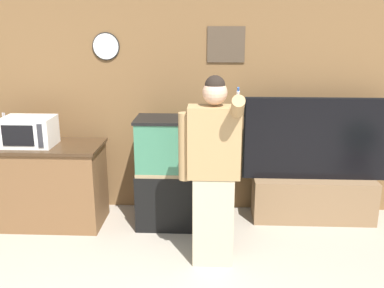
% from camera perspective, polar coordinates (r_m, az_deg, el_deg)
% --- Properties ---
extents(wall_back_paneled, '(10.00, 0.08, 2.60)m').
position_cam_1_polar(wall_back_paneled, '(4.97, -1.82, 5.70)').
color(wall_back_paneled, brown).
rests_on(wall_back_paneled, ground_plane).
extents(counter_island, '(1.55, 0.63, 0.92)m').
position_cam_1_polar(counter_island, '(5.06, -20.38, -5.04)').
color(counter_island, brown).
rests_on(counter_island, ground_plane).
extents(microwave, '(0.53, 0.36, 0.31)m').
position_cam_1_polar(microwave, '(4.84, -20.91, 1.58)').
color(microwave, white).
rests_on(microwave, counter_island).
extents(knife_block, '(0.14, 0.09, 0.33)m').
position_cam_1_polar(knife_block, '(5.08, -24.21, 1.49)').
color(knife_block, brown).
rests_on(knife_block, counter_island).
extents(aquarium_on_stand, '(0.84, 0.48, 1.21)m').
position_cam_1_polar(aquarium_on_stand, '(4.66, -2.25, -3.85)').
color(aquarium_on_stand, black).
rests_on(aquarium_on_stand, ground_plane).
extents(tv_on_stand, '(1.62, 0.40, 1.41)m').
position_cam_1_polar(tv_on_stand, '(5.04, 15.93, -5.30)').
color(tv_on_stand, brown).
rests_on(tv_on_stand, ground_plane).
extents(person_standing, '(0.55, 0.42, 1.76)m').
position_cam_1_polar(person_standing, '(3.82, 2.78, -3.50)').
color(person_standing, '#BCAD89').
rests_on(person_standing, ground_plane).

